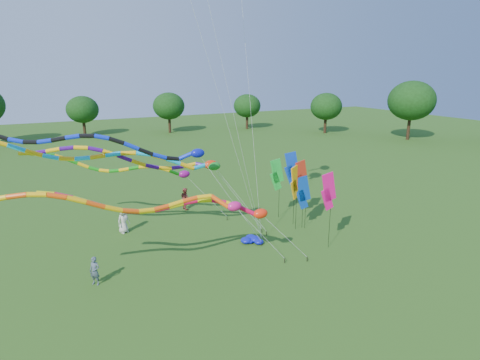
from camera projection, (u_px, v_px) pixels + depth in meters
name	position (u px, v px, depth m)	size (l,w,h in m)	color
ground	(258.00, 278.00, 22.27)	(160.00, 160.00, 0.00)	#235316
tree_ring	(303.00, 232.00, 14.24)	(114.83, 119.81, 9.59)	#382314
tube_kite_red	(185.00, 207.00, 21.62)	(13.73, 3.03, 6.10)	black
tube_kite_orange	(155.00, 204.00, 20.14)	(14.31, 1.37, 6.57)	black
tube_kite_purple	(145.00, 160.00, 24.68)	(14.30, 3.94, 7.48)	black
tube_kite_blue	(126.00, 147.00, 22.60)	(14.21, 4.06, 8.41)	black
tube_kite_cyan	(135.00, 159.00, 24.31)	(15.55, 2.92, 8.04)	black
tube_kite_green	(131.00, 168.00, 28.37)	(12.58, 3.66, 6.39)	black
banner_pole_red	(301.00, 178.00, 28.17)	(1.16, 0.13, 5.10)	black
banner_pole_green	(277.00, 175.00, 30.38)	(1.16, 0.25, 4.72)	black
banner_pole_blue_b	(292.00, 169.00, 28.88)	(1.11, 0.51, 5.53)	black
banner_pole_magenta_a	(328.00, 192.00, 24.95)	(1.16, 0.13, 5.09)	black
banner_pole_orange	(295.00, 183.00, 27.93)	(1.10, 0.52, 4.82)	black
banner_pole_blue_a	(303.00, 193.00, 28.42)	(1.15, 0.34, 3.99)	black
blue_nylon_heap	(252.00, 239.00, 26.81)	(1.38, 1.47, 0.45)	#0D16B2
person_a	(123.00, 220.00, 28.18)	(0.90, 0.58, 1.83)	beige
person_b	(95.00, 271.00, 21.36)	(0.58, 0.38, 1.58)	#465362
person_c	(185.00, 198.00, 33.02)	(0.88, 0.68, 1.81)	#973B37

